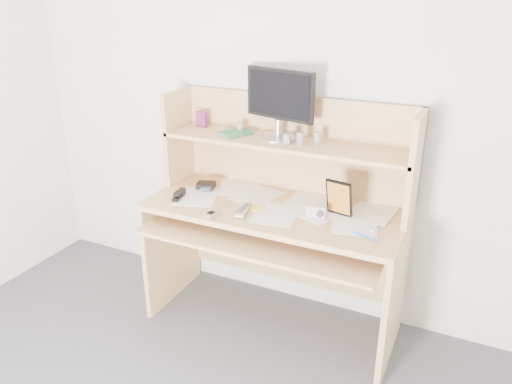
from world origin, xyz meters
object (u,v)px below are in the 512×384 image
at_px(keyboard, 243,221).
at_px(game_case, 339,198).
at_px(desk, 279,211).
at_px(monitor, 279,102).
at_px(tv_remote, 243,210).

relative_size(keyboard, game_case, 2.18).
relative_size(desk, monitor, 3.30).
distance_m(desk, monitor, 0.60).
bearing_deg(game_case, monitor, 169.28).
distance_m(desk, game_case, 0.39).
bearing_deg(desk, game_case, -7.40).
bearing_deg(tv_remote, keyboard, 109.45).
distance_m(keyboard, monitor, 0.67).
xyz_separation_m(keyboard, monitor, (0.10, 0.26, 0.62)).
height_order(desk, monitor, monitor).
distance_m(tv_remote, game_case, 0.50).
height_order(keyboard, monitor, monitor).
relative_size(desk, game_case, 7.21).
relative_size(keyboard, monitor, 1.00).
bearing_deg(game_case, tv_remote, -149.27).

